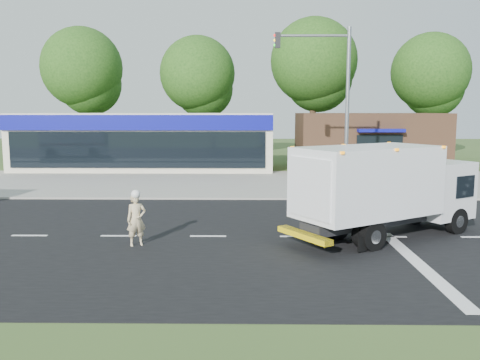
{
  "coord_description": "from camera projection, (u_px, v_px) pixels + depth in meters",
  "views": [
    {
      "loc": [
        -1.7,
        -16.51,
        4.17
      ],
      "look_at": [
        -1.95,
        1.54,
        1.7
      ],
      "focal_mm": 38.0,
      "sensor_mm": 36.0,
      "label": 1
    }
  ],
  "objects": [
    {
      "name": "road_asphalt",
      "position": [
        298.0,
        237.0,
        16.89
      ],
      "size": [
        60.0,
        14.0,
        0.02
      ],
      "primitive_type": "cube",
      "color": "black",
      "rests_on": "ground"
    },
    {
      "name": "sidewalk",
      "position": [
        281.0,
        195.0,
        25.01
      ],
      "size": [
        60.0,
        2.4,
        0.12
      ],
      "primitive_type": "cube",
      "color": "gray",
      "rests_on": "ground"
    },
    {
      "name": "brown_storefront",
      "position": [
        369.0,
        141.0,
        36.32
      ],
      "size": [
        10.0,
        6.7,
        4.0
      ],
      "color": "#382316",
      "rests_on": "ground"
    },
    {
      "name": "ems_box_truck",
      "position": [
        384.0,
        185.0,
        16.51
      ],
      "size": [
        6.99,
        5.46,
        3.06
      ],
      "rotation": [
        0.0,
        0.0,
        0.56
      ],
      "color": "black",
      "rests_on": "ground"
    },
    {
      "name": "lane_markings",
      "position": [
        346.0,
        247.0,
        15.53
      ],
      "size": [
        55.2,
        7.0,
        0.01
      ],
      "color": "silver",
      "rests_on": "road_asphalt"
    },
    {
      "name": "retail_strip_mall",
      "position": [
        146.0,
        141.0,
        36.49
      ],
      "size": [
        18.0,
        6.2,
        4.0
      ],
      "color": "beige",
      "rests_on": "ground"
    },
    {
      "name": "emergency_worker",
      "position": [
        136.0,
        218.0,
        15.68
      ],
      "size": [
        0.71,
        0.61,
        1.76
      ],
      "rotation": [
        0.0,
        0.0,
        0.42
      ],
      "color": "#CCB588",
      "rests_on": "ground"
    },
    {
      "name": "traffic_signal_pole",
      "position": [
        334.0,
        94.0,
        23.72
      ],
      "size": [
        3.51,
        0.25,
        8.0
      ],
      "color": "gray",
      "rests_on": "ground"
    },
    {
      "name": "parking_apron",
      "position": [
        275.0,
        180.0,
        30.76
      ],
      "size": [
        60.0,
        9.0,
        0.02
      ],
      "primitive_type": "cube",
      "color": "gray",
      "rests_on": "ground"
    },
    {
      "name": "ground",
      "position": [
        298.0,
        237.0,
        16.89
      ],
      "size": [
        120.0,
        120.0,
        0.0
      ],
      "primitive_type": "plane",
      "color": "#385123",
      "rests_on": "ground"
    },
    {
      "name": "background_trees",
      "position": [
        257.0,
        73.0,
        43.81
      ],
      "size": [
        36.77,
        7.39,
        12.1
      ],
      "color": "#332114",
      "rests_on": "ground"
    }
  ]
}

